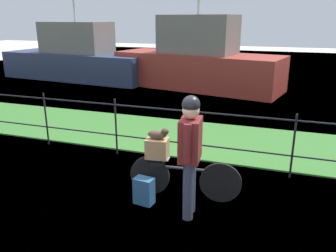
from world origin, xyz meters
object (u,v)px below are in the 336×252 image
terrier_dog (159,134)px  cyclist_person (190,147)px  moored_boat_far (78,58)px  bicycle_main (183,178)px  moored_boat_near (197,62)px  backpack_on_paving (144,191)px  wooden_crate (157,148)px

terrier_dog → cyclist_person: (0.58, -0.39, 0.02)m
terrier_dog → moored_boat_far: moored_boat_far is taller
bicycle_main → terrier_dog: size_ratio=5.23×
cyclist_person → moored_boat_near: moored_boat_near is taller
backpack_on_paving → moored_boat_near: (-1.44, 8.69, 0.79)m
moored_boat_near → cyclist_person: bearing=-76.3°
moored_boat_far → moored_boat_near: bearing=-3.5°
cyclist_person → backpack_on_paving: size_ratio=4.21×
bicycle_main → moored_boat_near: 8.58m
cyclist_person → moored_boat_near: size_ratio=0.25×
terrier_dog → backpack_on_paving: bearing=-110.6°
wooden_crate → terrier_dog: 0.23m
backpack_on_paving → moored_boat_far: bearing=-45.2°
terrier_dog → backpack_on_paving: 0.85m
wooden_crate → cyclist_person: cyclist_person is taller
bicycle_main → terrier_dog: (-0.37, -0.04, 0.66)m
bicycle_main → terrier_dog: terrier_dog is taller
terrier_dog → moored_boat_near: bearing=100.5°
moored_boat_far → backpack_on_paving: bearing=-52.5°
wooden_crate → moored_boat_near: size_ratio=0.05×
wooden_crate → moored_boat_far: moored_boat_far is taller
cyclist_person → moored_boat_near: (-2.14, 8.77, -0.01)m
bicycle_main → terrier_dog: 0.75m
terrier_dog → wooden_crate: bearing=-174.2°
bicycle_main → moored_boat_far: moored_boat_far is taller
moored_boat_near → bicycle_main: bearing=-77.0°
terrier_dog → backpack_on_paving: terrier_dog is taller
backpack_on_paving → moored_boat_near: moored_boat_near is taller
wooden_crate → moored_boat_far: (-7.01, 8.71, 0.13)m
bicycle_main → moored_boat_near: size_ratio=0.25×
bicycle_main → backpack_on_paving: (-0.48, -0.35, -0.13)m
moored_boat_near → moored_boat_far: moored_boat_near is taller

